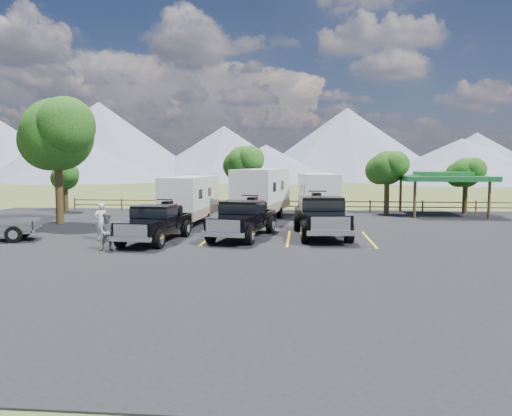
# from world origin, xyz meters

# --- Properties ---
(ground) EXTENTS (320.00, 320.00, 0.00)m
(ground) POSITION_xyz_m (0.00, 0.00, 0.00)
(ground) COLOR #4B5D27
(ground) RESTS_ON ground
(asphalt_lot) EXTENTS (44.00, 34.00, 0.04)m
(asphalt_lot) POSITION_xyz_m (0.00, 3.00, 0.02)
(asphalt_lot) COLOR black
(asphalt_lot) RESTS_ON ground
(stall_lines) EXTENTS (12.12, 5.50, 0.01)m
(stall_lines) POSITION_xyz_m (0.00, 4.00, 0.04)
(stall_lines) COLOR gold
(stall_lines) RESTS_ON asphalt_lot
(tree_big_nw) EXTENTS (5.54, 5.18, 7.84)m
(tree_big_nw) POSITION_xyz_m (-12.55, 9.03, 5.60)
(tree_big_nw) COLOR #332513
(tree_big_nw) RESTS_ON ground
(tree_ne_a) EXTENTS (3.11, 2.92, 4.76)m
(tree_ne_a) POSITION_xyz_m (8.97, 17.01, 3.48)
(tree_ne_a) COLOR #332513
(tree_ne_a) RESTS_ON ground
(tree_ne_b) EXTENTS (2.77, 2.59, 4.27)m
(tree_ne_b) POSITION_xyz_m (14.98, 18.01, 3.13)
(tree_ne_b) COLOR #332513
(tree_ne_b) RESTS_ON ground
(tree_north) EXTENTS (3.46, 3.24, 5.25)m
(tree_north) POSITION_xyz_m (-2.03, 19.02, 3.83)
(tree_north) COLOR #332513
(tree_north) RESTS_ON ground
(tree_nw_small) EXTENTS (2.59, 2.43, 3.85)m
(tree_nw_small) POSITION_xyz_m (-16.02, 17.01, 2.78)
(tree_nw_small) COLOR #332513
(tree_nw_small) RESTS_ON ground
(rail_fence) EXTENTS (36.12, 0.12, 1.00)m
(rail_fence) POSITION_xyz_m (2.00, 18.50, 0.61)
(rail_fence) COLOR brown
(rail_fence) RESTS_ON ground
(pavilion) EXTENTS (6.20, 6.20, 3.22)m
(pavilion) POSITION_xyz_m (13.00, 17.00, 2.79)
(pavilion) COLOR brown
(pavilion) RESTS_ON ground
(mountain_range) EXTENTS (209.00, 71.00, 20.00)m
(mountain_range) POSITION_xyz_m (-7.63, 105.98, 7.87)
(mountain_range) COLOR slate
(mountain_range) RESTS_ON ground
(rig_left) EXTENTS (2.48, 6.05, 1.98)m
(rig_left) POSITION_xyz_m (-4.37, 2.47, 0.99)
(rig_left) COLOR black
(rig_left) RESTS_ON asphalt_lot
(rig_center) EXTENTS (3.09, 6.56, 2.10)m
(rig_center) POSITION_xyz_m (-0.30, 4.11, 1.05)
(rig_center) COLOR black
(rig_center) RESTS_ON asphalt_lot
(rig_right) EXTENTS (2.93, 7.06, 2.30)m
(rig_right) POSITION_xyz_m (3.64, 5.02, 1.15)
(rig_right) COLOR black
(rig_right) RESTS_ON asphalt_lot
(trailer_left) EXTENTS (2.48, 8.52, 2.96)m
(trailer_left) POSITION_xyz_m (-4.33, 9.79, 1.59)
(trailer_left) COLOR silver
(trailer_left) RESTS_ON asphalt_lot
(trailer_center) EXTENTS (3.65, 9.84, 3.40)m
(trailer_center) POSITION_xyz_m (-0.05, 13.27, 1.82)
(trailer_center) COLOR silver
(trailer_center) RESTS_ON asphalt_lot
(trailer_right) EXTENTS (2.87, 8.88, 3.07)m
(trailer_right) POSITION_xyz_m (3.79, 14.82, 1.65)
(trailer_right) COLOR silver
(trailer_right) RESTS_ON asphalt_lot
(person_a) EXTENTS (0.79, 0.78, 1.84)m
(person_a) POSITION_xyz_m (-7.23, 2.72, 0.96)
(person_a) COLOR silver
(person_a) RESTS_ON asphalt_lot
(person_b) EXTENTS (0.93, 0.81, 1.65)m
(person_b) POSITION_xyz_m (-5.67, -0.32, 0.87)
(person_b) COLOR slate
(person_b) RESTS_ON asphalt_lot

